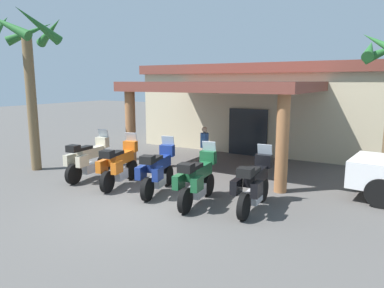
% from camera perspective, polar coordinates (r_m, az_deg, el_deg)
% --- Properties ---
extents(ground_plane, '(80.00, 80.00, 0.00)m').
position_cam_1_polar(ground_plane, '(9.65, -8.22, -10.03)').
color(ground_plane, '#514F4C').
extents(motel_building, '(12.08, 10.94, 4.11)m').
position_cam_1_polar(motel_building, '(18.43, 12.04, 6.14)').
color(motel_building, beige).
rests_on(motel_building, ground_plane).
extents(motorcycle_cream, '(0.74, 2.21, 1.61)m').
position_cam_1_polar(motorcycle_cream, '(12.59, -16.39, -2.28)').
color(motorcycle_cream, black).
rests_on(motorcycle_cream, ground_plane).
extents(motorcycle_orange, '(0.91, 2.19, 1.61)m').
position_cam_1_polar(motorcycle_orange, '(11.48, -11.66, -3.25)').
color(motorcycle_orange, black).
rests_on(motorcycle_orange, ground_plane).
extents(motorcycle_blue, '(0.92, 2.19, 1.61)m').
position_cam_1_polar(motorcycle_blue, '(10.56, -5.57, -4.24)').
color(motorcycle_blue, black).
rests_on(motorcycle_blue, ground_plane).
extents(motorcycle_green, '(0.74, 2.21, 1.61)m').
position_cam_1_polar(motorcycle_green, '(9.57, 0.84, -5.70)').
color(motorcycle_green, black).
rests_on(motorcycle_green, ground_plane).
extents(motorcycle_black, '(0.71, 2.21, 1.61)m').
position_cam_1_polar(motorcycle_black, '(9.27, 9.99, -6.39)').
color(motorcycle_black, black).
rests_on(motorcycle_black, ground_plane).
extents(pedestrian, '(0.32, 0.47, 1.60)m').
position_cam_1_polar(pedestrian, '(13.56, 2.03, -0.05)').
color(pedestrian, black).
rests_on(pedestrian, ground_plane).
extents(palm_tree_roadside, '(2.56, 2.67, 5.84)m').
position_cam_1_polar(palm_tree_roadside, '(14.36, -24.99, 12.74)').
color(palm_tree_roadside, brown).
rests_on(palm_tree_roadside, ground_plane).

